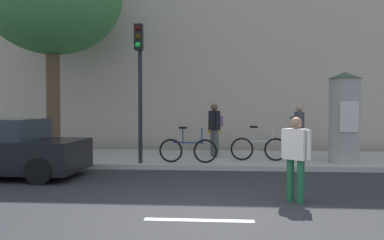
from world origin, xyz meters
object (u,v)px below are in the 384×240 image
(pedestrian_tallest, at_px, (296,151))
(pedestrian_in_light_jacket, at_px, (215,130))
(traffic_light, at_px, (139,70))
(bicycle_upright, at_px, (188,150))
(pedestrian_near_pole, at_px, (299,126))
(poster_column, at_px, (344,117))
(pedestrian_in_dark_shirt, at_px, (215,125))
(bicycle_leaning, at_px, (259,148))

(pedestrian_tallest, xyz_separation_m, pedestrian_in_light_jacket, (-1.70, 6.65, 0.01))
(traffic_light, relative_size, bicycle_upright, 2.32)
(traffic_light, bearing_deg, pedestrian_in_light_jacket, 51.76)
(pedestrian_near_pole, bearing_deg, bicycle_upright, -156.39)
(poster_column, xyz_separation_m, pedestrian_near_pole, (-1.16, 1.12, -0.33))
(pedestrian_in_light_jacket, distance_m, bicycle_upright, 2.65)
(traffic_light, xyz_separation_m, pedestrian_tallest, (3.88, -3.88, -1.94))
(poster_column, height_order, bicycle_upright, poster_column)
(pedestrian_in_dark_shirt, xyz_separation_m, bicycle_upright, (-0.78, -1.45, -0.70))
(pedestrian_tallest, height_order, bicycle_leaning, pedestrian_tallest)
(pedestrian_near_pole, bearing_deg, traffic_light, -159.91)
(traffic_light, xyz_separation_m, poster_column, (6.15, 0.71, -1.39))
(pedestrian_near_pole, bearing_deg, bicycle_leaning, -145.89)
(traffic_light, bearing_deg, pedestrian_in_dark_shirt, 37.92)
(pedestrian_near_pole, bearing_deg, pedestrian_in_dark_shirt, -177.72)
(traffic_light, relative_size, bicycle_leaning, 2.32)
(pedestrian_in_dark_shirt, bearing_deg, pedestrian_near_pole, 2.28)
(pedestrian_in_dark_shirt, distance_m, pedestrian_in_light_jacket, 1.07)
(traffic_light, height_order, bicycle_upright, traffic_light)
(bicycle_leaning, bearing_deg, pedestrian_in_dark_shirt, 149.06)
(traffic_light, relative_size, pedestrian_near_pole, 2.32)
(poster_column, distance_m, pedestrian_tallest, 5.15)
(pedestrian_in_light_jacket, bearing_deg, traffic_light, -128.24)
(traffic_light, bearing_deg, bicycle_leaning, 13.75)
(pedestrian_tallest, relative_size, pedestrian_in_light_jacket, 1.12)
(poster_column, bearing_deg, bicycle_upright, -174.69)
(pedestrian_near_pole, bearing_deg, poster_column, -44.15)
(pedestrian_near_pole, height_order, bicycle_upright, pedestrian_near_pole)
(pedestrian_in_dark_shirt, relative_size, pedestrian_near_pole, 1.02)
(pedestrian_in_light_jacket, bearing_deg, pedestrian_tallest, -75.64)
(bicycle_upright, bearing_deg, pedestrian_near_pole, 23.61)
(bicycle_upright, bearing_deg, bicycle_leaning, 15.78)
(traffic_light, relative_size, pedestrian_in_light_jacket, 2.78)
(pedestrian_in_dark_shirt, height_order, bicycle_leaning, pedestrian_in_dark_shirt)
(pedestrian_tallest, height_order, pedestrian_in_light_jacket, pedestrian_tallest)
(poster_column, bearing_deg, pedestrian_near_pole, 135.85)
(pedestrian_near_pole, bearing_deg, pedestrian_in_light_jacket, 161.65)
(pedestrian_in_light_jacket, relative_size, bicycle_leaning, 0.83)
(pedestrian_in_light_jacket, height_order, bicycle_upright, pedestrian_in_light_jacket)
(pedestrian_in_dark_shirt, bearing_deg, poster_column, -14.36)
(traffic_light, relative_size, pedestrian_in_dark_shirt, 2.29)
(pedestrian_tallest, xyz_separation_m, bicycle_upright, (-2.46, 4.15, -0.45))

